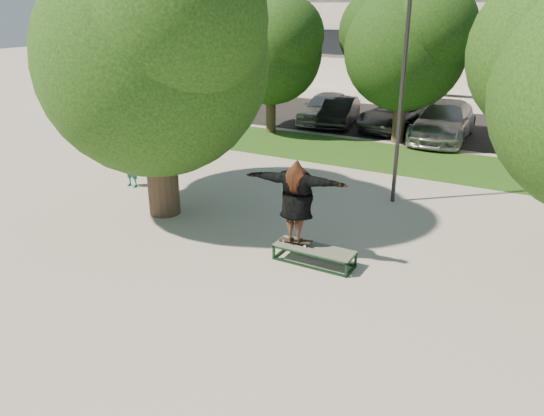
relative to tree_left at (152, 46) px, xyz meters
The scene contains 14 objects.
ground 6.26m from the tree_left, 14.31° to the right, with size 120.00×120.00×0.00m, color #9D9890.
grass_strip 10.87m from the tree_left, 57.80° to the left, with size 30.00×4.00×0.02m, color #214513.
asphalt_strip 16.13m from the tree_left, 73.93° to the left, with size 40.00×8.00×0.01m, color black.
tree_left is the anchor object (origin of this frame).
bg_tree_left 10.26m from the tree_left, 102.86° to the left, with size 5.28×4.51×5.77m.
bg_tree_mid 11.45m from the tree_left, 73.68° to the left, with size 5.76×4.92×6.24m.
lamppost 6.70m from the tree_left, 36.42° to the left, with size 0.25×0.15×6.11m.
grind_box 6.59m from the tree_left, ahead, with size 1.80×0.60×0.38m.
skater_rig 5.50m from the tree_left, 10.50° to the right, with size 2.36×0.91×1.95m.
bystander 4.49m from the tree_left, 153.05° to the left, with size 0.54×0.36×1.49m, color #165655.
car_silver_a 13.52m from the tree_left, 94.00° to the left, with size 1.74×4.32×1.47m, color #AEAEB3.
car_dark 13.31m from the tree_left, 90.51° to the left, with size 1.36×3.91×1.29m, color black.
car_grey 14.06m from the tree_left, 79.24° to the left, with size 2.26×4.91×1.36m, color #55555A.
car_silver_b 13.79m from the tree_left, 68.88° to the left, with size 2.18×5.36×1.56m, color #A0A0A4.
Camera 1 is at (5.06, -9.43, 5.41)m, focal length 35.00 mm.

